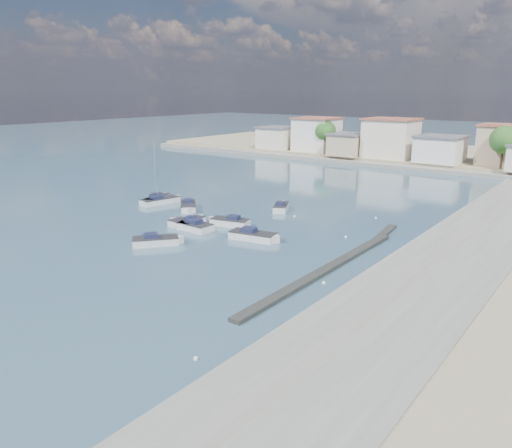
{
  "coord_description": "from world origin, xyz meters",
  "views": [
    {
      "loc": [
        27.38,
        -27.34,
        15.87
      ],
      "look_at": [
        -4.69,
        15.07,
        1.4
      ],
      "focal_mm": 35.0,
      "sensor_mm": 36.0,
      "label": 1
    }
  ],
  "objects": [
    {
      "name": "far_shore_land",
      "position": [
        0.0,
        92.0,
        0.7
      ],
      "size": [
        160.0,
        40.0,
        1.4
      ],
      "primitive_type": "cube",
      "color": "gray",
      "rests_on": "ground"
    },
    {
      "name": "motorboat_d",
      "position": [
        -10.14,
        16.71,
        0.38
      ],
      "size": [
        5.27,
        2.95,
        1.48
      ],
      "color": "silver",
      "rests_on": "ground"
    },
    {
      "name": "shore_trees",
      "position": [
        8.34,
        68.11,
        6.22
      ],
      "size": [
        74.56,
        38.32,
        7.92
      ],
      "color": "#38281E",
      "rests_on": "ground"
    },
    {
      "name": "motorboat_f",
      "position": [
        -9.48,
        27.06,
        0.38
      ],
      "size": [
        3.42,
        4.61,
        1.48
      ],
      "color": "silver",
      "rests_on": "ground"
    },
    {
      "name": "breakwater",
      "position": [
        6.9,
        12.69,
        0.17
      ],
      "size": [
        2.0,
        31.02,
        0.35
      ],
      "color": "black",
      "rests_on": "ground"
    },
    {
      "name": "motorboat_a",
      "position": [
        -13.42,
        14.0,
        0.38
      ],
      "size": [
        2.78,
        4.92,
        1.48
      ],
      "color": "silver",
      "rests_on": "ground"
    },
    {
      "name": "sailboat",
      "position": [
        -26.86,
        20.56,
        0.42
      ],
      "size": [
        3.8,
        5.83,
        9.0
      ],
      "color": "silver",
      "rests_on": "ground"
    },
    {
      "name": "motorboat_b",
      "position": [
        -11.02,
        6.37,
        0.38
      ],
      "size": [
        4.52,
        4.85,
        1.48
      ],
      "color": "silver",
      "rests_on": "ground"
    },
    {
      "name": "far_shore_quay",
      "position": [
        0.0,
        71.0,
        0.4
      ],
      "size": [
        160.0,
        2.5,
        0.8
      ],
      "primitive_type": "cube",
      "color": "slate",
      "rests_on": "ground"
    },
    {
      "name": "motorboat_e",
      "position": [
        -25.36,
        20.03,
        0.38
      ],
      "size": [
        3.25,
        6.31,
        1.48
      ],
      "color": "silver",
      "rests_on": "ground"
    },
    {
      "name": "seawall_walkway",
      "position": [
        18.5,
        13.0,
        0.9
      ],
      "size": [
        5.0,
        90.0,
        1.8
      ],
      "primitive_type": "cube",
      "color": "slate",
      "rests_on": "ground"
    },
    {
      "name": "motorboat_g",
      "position": [
        -19.67,
        19.62,
        0.38
      ],
      "size": [
        4.95,
        4.96,
        1.48
      ],
      "color": "silver",
      "rests_on": "ground"
    },
    {
      "name": "ground",
      "position": [
        0.0,
        40.0,
        0.0
      ],
      "size": [
        400.0,
        400.0,
        0.0
      ],
      "primitive_type": "plane",
      "color": "#345568",
      "rests_on": "ground"
    },
    {
      "name": "motorboat_h",
      "position": [
        -3.91,
        13.9,
        0.38
      ],
      "size": [
        5.86,
        2.96,
        1.48
      ],
      "color": "silver",
      "rests_on": "ground"
    },
    {
      "name": "mooring_buoys",
      "position": [
        4.94,
        12.24,
        0.05
      ],
      "size": [
        19.31,
        38.84,
        0.31
      ],
      "color": "white",
      "rests_on": "ground"
    },
    {
      "name": "motorboat_c",
      "position": [
        -12.88,
        12.83,
        0.38
      ],
      "size": [
        6.45,
        2.47,
        1.48
      ],
      "color": "silver",
      "rests_on": "ground"
    }
  ]
}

